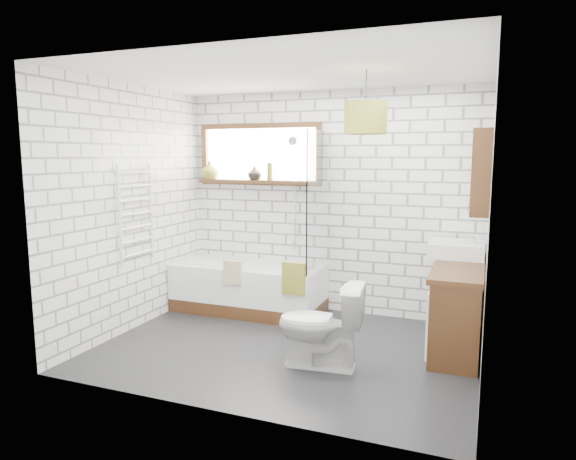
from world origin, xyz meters
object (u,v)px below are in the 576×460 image
at_px(basin, 457,250).
at_px(toilet, 320,325).
at_px(vanity, 458,307).
at_px(pendant, 365,118).
at_px(bathtub, 249,287).

height_order(basin, toilet, basin).
bearing_deg(vanity, basin, 98.46).
bearing_deg(pendant, vanity, 34.97).
relative_size(vanity, basin, 2.59).
bearing_deg(basin, bathtub, -177.82).
relative_size(toilet, pendant, 2.01).
bearing_deg(toilet, vanity, 124.09).
bearing_deg(bathtub, basin, 2.18).
height_order(bathtub, pendant, pendant).
bearing_deg(pendant, toilet, -127.60).
height_order(toilet, pendant, pendant).
distance_m(vanity, basin, 0.62).
xyz_separation_m(vanity, basin, (-0.06, 0.40, 0.47)).
bearing_deg(vanity, toilet, -139.58).
height_order(bathtub, toilet, toilet).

